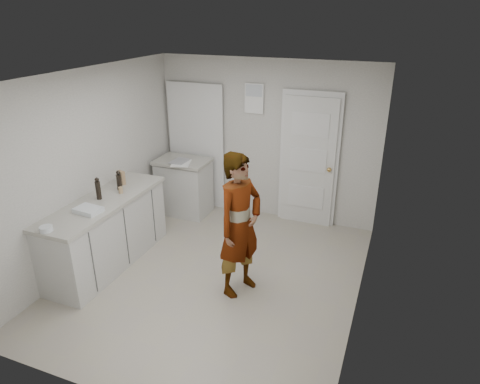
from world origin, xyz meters
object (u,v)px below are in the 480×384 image
at_px(spice_jar, 121,190).
at_px(oil_cruet_b, 98,189).
at_px(oil_cruet_a, 119,181).
at_px(egg_bowl, 46,229).
at_px(baking_dish, 88,210).
at_px(cake_mix_box, 121,178).
at_px(person, 240,225).

height_order(spice_jar, oil_cruet_b, oil_cruet_b).
bearing_deg(oil_cruet_a, oil_cruet_b, -99.76).
relative_size(oil_cruet_a, egg_bowl, 1.91).
height_order(spice_jar, baking_dish, spice_jar).
distance_m(cake_mix_box, oil_cruet_b, 0.53).
bearing_deg(spice_jar, oil_cruet_a, 131.43).
relative_size(person, oil_cruet_b, 5.96).
bearing_deg(oil_cruet_a, spice_jar, -48.57).
distance_m(oil_cruet_a, oil_cruet_b, 0.36).
xyz_separation_m(cake_mix_box, oil_cruet_a, (0.10, -0.18, 0.03)).
xyz_separation_m(oil_cruet_b, egg_bowl, (0.01, -0.91, -0.11)).
bearing_deg(oil_cruet_b, egg_bowl, -89.08).
bearing_deg(person, oil_cruet_b, 114.48).
distance_m(spice_jar, oil_cruet_b, 0.31).
bearing_deg(baking_dish, cake_mix_box, 100.29).
xyz_separation_m(spice_jar, oil_cruet_a, (-0.08, 0.09, 0.09)).
bearing_deg(egg_bowl, person, 27.89).
relative_size(spice_jar, oil_cruet_b, 0.29).
xyz_separation_m(cake_mix_box, oil_cruet_b, (0.04, -0.53, 0.05)).
xyz_separation_m(oil_cruet_a, baking_dish, (0.07, -0.71, -0.10)).
xyz_separation_m(person, cake_mix_box, (-1.92, 0.45, 0.15)).
relative_size(oil_cruet_b, egg_bowl, 2.05).
distance_m(spice_jar, egg_bowl, 1.18).
height_order(oil_cruet_a, oil_cruet_b, oil_cruet_b).
bearing_deg(baking_dish, egg_bowl, -101.41).
xyz_separation_m(cake_mix_box, egg_bowl, (0.05, -1.44, -0.07)).
height_order(cake_mix_box, spice_jar, cake_mix_box).
relative_size(spice_jar, egg_bowl, 0.59).
bearing_deg(cake_mix_box, baking_dish, -61.90).
distance_m(oil_cruet_a, egg_bowl, 1.27).
bearing_deg(oil_cruet_b, spice_jar, 61.17).
distance_m(person, egg_bowl, 2.12).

